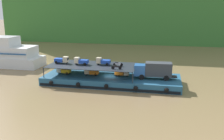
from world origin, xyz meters
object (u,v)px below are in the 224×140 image
at_px(mini_truck_lower_mid, 122,73).
at_px(motorcycle_upper_centre, 118,64).
at_px(covered_lorry, 154,70).
at_px(mini_truck_upper_mid, 81,61).
at_px(mini_truck_lower_stern, 63,70).
at_px(mini_truck_upper_fore, 103,61).
at_px(motorcycle_upper_port, 116,67).
at_px(cargo_barge, 111,80).
at_px(mini_truck_lower_aft, 91,72).
at_px(mini_truck_upper_stern, 62,60).

bearing_deg(mini_truck_lower_mid, motorcycle_upper_centre, -155.84).
distance_m(covered_lorry, mini_truck_upper_mid, 14.20).
bearing_deg(mini_truck_lower_stern, mini_truck_upper_mid, 2.49).
bearing_deg(mini_truck_upper_fore, covered_lorry, -5.17).
bearing_deg(covered_lorry, mini_truck_lower_mid, 174.38).
xyz_separation_m(motorcycle_upper_port, motorcycle_upper_centre, (-0.13, 2.33, 0.00)).
bearing_deg(mini_truck_lower_stern, cargo_barge, 1.07).
bearing_deg(motorcycle_upper_port, mini_truck_lower_aft, 158.10).
bearing_deg(mini_truck_lower_aft, mini_truck_lower_stern, -179.54).
bearing_deg(mini_truck_lower_aft, motorcycle_upper_centre, 1.91).
distance_m(mini_truck_lower_mid, mini_truck_upper_stern, 12.41).
bearing_deg(mini_truck_lower_stern, mini_truck_upper_fore, 6.35).
bearing_deg(mini_truck_lower_aft, cargo_barge, 1.95).
bearing_deg(mini_truck_lower_aft, mini_truck_upper_mid, 176.92).
height_order(mini_truck_upper_stern, motorcycle_upper_port, mini_truck_upper_stern).
bearing_deg(covered_lorry, mini_truck_lower_stern, 179.94).
bearing_deg(motorcycle_upper_port, motorcycle_upper_centre, 93.22).
bearing_deg(mini_truck_upper_stern, cargo_barge, -1.90).
bearing_deg(mini_truck_upper_mid, mini_truck_lower_mid, 2.94).
bearing_deg(mini_truck_upper_fore, mini_truck_lower_aft, -158.77).
height_order(mini_truck_lower_aft, mini_truck_lower_mid, same).
distance_m(mini_truck_lower_aft, mini_truck_upper_fore, 3.05).
relative_size(motorcycle_upper_port, motorcycle_upper_centre, 1.00).
height_order(cargo_barge, mini_truck_upper_fore, mini_truck_upper_fore).
xyz_separation_m(mini_truck_lower_stern, mini_truck_upper_stern, (-0.47, 0.52, 2.00)).
distance_m(cargo_barge, mini_truck_lower_mid, 2.55).
bearing_deg(cargo_barge, mini_truck_lower_aft, -178.05).
relative_size(mini_truck_lower_mid, motorcycle_upper_centre, 1.44).
xyz_separation_m(covered_lorry, motorcycle_upper_port, (-6.71, -2.09, 0.74)).
bearing_deg(mini_truck_lower_aft, motorcycle_upper_port, -21.90).
height_order(mini_truck_lower_mid, mini_truck_upper_fore, mini_truck_upper_fore).
relative_size(cargo_barge, mini_truck_lower_stern, 9.41).
bearing_deg(motorcycle_upper_port, mini_truck_upper_fore, 137.10).
xyz_separation_m(mini_truck_upper_fore, motorcycle_upper_port, (3.21, -2.99, -0.26)).
bearing_deg(mini_truck_upper_fore, mini_truck_upper_mid, -170.37).
distance_m(mini_truck_lower_aft, mini_truck_upper_mid, 2.90).
bearing_deg(covered_lorry, mini_truck_upper_mid, 179.28).
distance_m(covered_lorry, motorcycle_upper_port, 7.07).
height_order(mini_truck_upper_fore, motorcycle_upper_port, mini_truck_upper_fore).
relative_size(mini_truck_lower_aft, mini_truck_upper_fore, 1.00).
relative_size(mini_truck_upper_stern, motorcycle_upper_centre, 1.45).
distance_m(mini_truck_upper_stern, motorcycle_upper_port, 11.89).
bearing_deg(mini_truck_upper_mid, mini_truck_upper_stern, 175.03).
distance_m(mini_truck_lower_mid, mini_truck_upper_fore, 4.37).
bearing_deg(mini_truck_lower_stern, motorcycle_upper_centre, 1.15).
xyz_separation_m(mini_truck_lower_mid, motorcycle_upper_centre, (-0.79, -0.36, 1.74)).
bearing_deg(mini_truck_upper_fore, mini_truck_lower_mid, -4.46).
relative_size(cargo_barge, mini_truck_lower_mid, 9.54).
distance_m(mini_truck_upper_fore, motorcycle_upper_centre, 3.16).
height_order(mini_truck_lower_stern, motorcycle_upper_centre, motorcycle_upper_centre).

